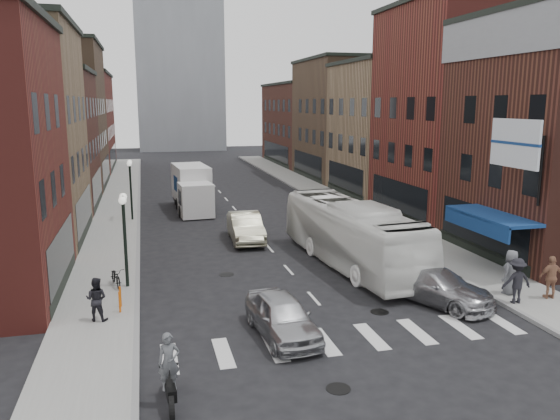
# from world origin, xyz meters

# --- Properties ---
(ground) EXTENTS (160.00, 160.00, 0.00)m
(ground) POSITION_xyz_m (0.00, 0.00, 0.00)
(ground) COLOR black
(ground) RESTS_ON ground
(sidewalk_left) EXTENTS (3.00, 74.00, 0.15)m
(sidewalk_left) POSITION_xyz_m (-8.50, 22.00, 0.07)
(sidewalk_left) COLOR gray
(sidewalk_left) RESTS_ON ground
(sidewalk_right) EXTENTS (3.00, 74.00, 0.15)m
(sidewalk_right) POSITION_xyz_m (8.50, 22.00, 0.07)
(sidewalk_right) COLOR gray
(sidewalk_right) RESTS_ON ground
(curb_left) EXTENTS (0.20, 74.00, 0.16)m
(curb_left) POSITION_xyz_m (-7.00, 22.00, 0.00)
(curb_left) COLOR gray
(curb_left) RESTS_ON ground
(curb_right) EXTENTS (0.20, 74.00, 0.16)m
(curb_right) POSITION_xyz_m (7.00, 22.00, 0.00)
(curb_right) COLOR gray
(curb_right) RESTS_ON ground
(crosswalk_stripes) EXTENTS (12.00, 2.20, 0.01)m
(crosswalk_stripes) POSITION_xyz_m (0.00, -3.00, 0.00)
(crosswalk_stripes) COLOR silver
(crosswalk_stripes) RESTS_ON ground
(bldg_left_mid_b) EXTENTS (10.30, 10.20, 10.30)m
(bldg_left_mid_b) POSITION_xyz_m (-14.99, 24.00, 5.15)
(bldg_left_mid_b) COLOR #4B221A
(bldg_left_mid_b) RESTS_ON ground
(bldg_left_far_a) EXTENTS (10.30, 12.20, 13.30)m
(bldg_left_far_a) POSITION_xyz_m (-14.99, 35.00, 6.65)
(bldg_left_far_a) COLOR brown
(bldg_left_far_a) RESTS_ON ground
(bldg_left_far_b) EXTENTS (10.30, 16.20, 11.30)m
(bldg_left_far_b) POSITION_xyz_m (-14.99, 49.00, 5.65)
(bldg_left_far_b) COLOR maroon
(bldg_left_far_b) RESTS_ON ground
(bldg_right_mid_a) EXTENTS (10.30, 10.20, 14.30)m
(bldg_right_mid_a) POSITION_xyz_m (15.00, 14.00, 7.15)
(bldg_right_mid_a) COLOR maroon
(bldg_right_mid_a) RESTS_ON ground
(bldg_right_mid_b) EXTENTS (10.30, 10.20, 11.30)m
(bldg_right_mid_b) POSITION_xyz_m (14.99, 24.00, 5.65)
(bldg_right_mid_b) COLOR olive
(bldg_right_mid_b) RESTS_ON ground
(bldg_right_far_a) EXTENTS (10.30, 12.20, 12.30)m
(bldg_right_far_a) POSITION_xyz_m (14.99, 35.00, 6.15)
(bldg_right_far_a) COLOR brown
(bldg_right_far_a) RESTS_ON ground
(bldg_right_far_b) EXTENTS (10.30, 16.20, 10.30)m
(bldg_right_far_b) POSITION_xyz_m (14.99, 49.00, 5.15)
(bldg_right_far_b) COLOR #4B221A
(bldg_right_far_b) RESTS_ON ground
(awning_blue) EXTENTS (1.80, 5.00, 0.78)m
(awning_blue) POSITION_xyz_m (8.93, 2.50, 2.63)
(awning_blue) COLOR navy
(awning_blue) RESTS_ON ground
(billboard_sign) EXTENTS (1.52, 3.00, 3.70)m
(billboard_sign) POSITION_xyz_m (8.59, 0.50, 6.13)
(billboard_sign) COLOR black
(billboard_sign) RESTS_ON ground
(streetlamp_near) EXTENTS (0.32, 1.22, 4.11)m
(streetlamp_near) POSITION_xyz_m (-7.40, 4.00, 2.91)
(streetlamp_near) COLOR black
(streetlamp_near) RESTS_ON ground
(streetlamp_far) EXTENTS (0.32, 1.22, 4.11)m
(streetlamp_far) POSITION_xyz_m (-7.40, 18.00, 2.91)
(streetlamp_far) COLOR black
(streetlamp_far) RESTS_ON ground
(bike_rack) EXTENTS (0.08, 0.68, 0.80)m
(bike_rack) POSITION_xyz_m (-7.60, 1.30, 0.55)
(bike_rack) COLOR #D8590C
(bike_rack) RESTS_ON sidewalk_left
(box_truck) EXTENTS (2.66, 7.62, 3.25)m
(box_truck) POSITION_xyz_m (-3.10, 20.83, 1.61)
(box_truck) COLOR white
(box_truck) RESTS_ON ground
(motorcycle_rider) EXTENTS (0.59, 2.02, 2.06)m
(motorcycle_rider) POSITION_xyz_m (-6.09, -5.76, 0.96)
(motorcycle_rider) COLOR black
(motorcycle_rider) RESTS_ON ground
(transit_bus) EXTENTS (3.65, 11.54, 3.16)m
(transit_bus) POSITION_xyz_m (3.17, 5.02, 1.58)
(transit_bus) COLOR white
(transit_bus) RESTS_ON ground
(sedan_left_near) EXTENTS (2.12, 4.39, 1.45)m
(sedan_left_near) POSITION_xyz_m (-2.17, -2.22, 0.72)
(sedan_left_near) COLOR #B0B1B5
(sedan_left_near) RESTS_ON ground
(sedan_left_far) EXTENTS (1.95, 5.00, 1.62)m
(sedan_left_far) POSITION_xyz_m (-0.97, 10.98, 0.81)
(sedan_left_far) COLOR beige
(sedan_left_far) RESTS_ON ground
(curb_car) EXTENTS (3.93, 5.21, 1.41)m
(curb_car) POSITION_xyz_m (4.59, -0.56, 0.70)
(curb_car) COLOR #A5A5A9
(curb_car) RESTS_ON ground
(parked_bicycle) EXTENTS (0.91, 1.63, 0.81)m
(parked_bicycle) POSITION_xyz_m (-7.87, 4.19, 0.56)
(parked_bicycle) COLOR black
(parked_bicycle) RESTS_ON sidewalk_left
(ped_left_solo) EXTENTS (0.88, 0.67, 1.60)m
(ped_left_solo) POSITION_xyz_m (-8.37, 0.42, 0.95)
(ped_left_solo) COLOR black
(ped_left_solo) RESTS_ON sidewalk_left
(ped_right_a) EXTENTS (1.22, 0.69, 1.80)m
(ped_right_a) POSITION_xyz_m (7.40, -1.73, 1.05)
(ped_right_a) COLOR black
(ped_right_a) RESTS_ON sidewalk_right
(ped_right_b) EXTENTS (1.09, 0.67, 1.75)m
(ped_right_b) POSITION_xyz_m (9.07, -1.64, 1.02)
(ped_right_b) COLOR #9B6A4F
(ped_right_b) RESTS_ON sidewalk_right
(ped_right_c) EXTENTS (1.06, 0.92, 1.84)m
(ped_right_c) POSITION_xyz_m (7.85, -0.77, 1.07)
(ped_right_c) COLOR slate
(ped_right_c) RESTS_ON sidewalk_right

